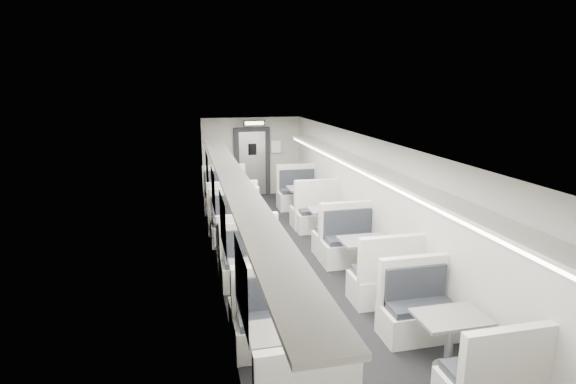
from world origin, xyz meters
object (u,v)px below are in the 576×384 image
booth_right_d (449,342)px  exit_sign (254,123)px  booth_left_b (241,238)px  booth_right_c (365,259)px  booth_left_c (257,284)px  vestibule_door (252,162)px  passenger (235,204)px  booth_right_a (306,202)px  booth_right_b (329,224)px  booth_left_a (228,205)px  booth_left_d (285,358)px

booth_right_d → exit_sign: 8.99m
booth_left_b → booth_right_c: (2.00, -1.60, -0.01)m
exit_sign → booth_left_b: bearing=-102.5°
booth_left_c → vestibule_door: 7.19m
vestibule_door → booth_right_c: bearing=-81.4°
booth_right_c → passenger: 3.61m
booth_right_c → vestibule_door: vestibule_door is taller
booth_left_b → exit_sign: 4.98m
booth_right_a → booth_right_d: booth_right_a is taller
booth_right_a → booth_right_d: bearing=-90.0°
booth_left_b → passenger: 1.47m
booth_right_b → passenger: size_ratio=1.53×
booth_left_a → exit_sign: size_ratio=3.77×
booth_left_a → booth_right_c: (2.00, -4.09, -0.03)m
vestibule_door → booth_left_b: bearing=-101.3°
booth_right_c → exit_sign: exit_sign is taller
booth_left_a → booth_right_c: 4.55m
booth_left_c → booth_right_c: 2.06m
booth_right_b → booth_left_c: bearing=-127.9°
booth_left_d → passenger: (0.06, 5.52, 0.34)m
booth_left_b → booth_right_c: booth_left_b is taller
booth_right_b → exit_sign: bearing=103.9°
booth_right_b → booth_right_d: 4.69m
booth_right_a → exit_sign: bearing=115.4°
booth_left_c → passenger: bearing=89.0°
booth_right_d → passenger: (-1.94, 5.66, 0.34)m
booth_left_a → exit_sign: (1.00, 2.02, 1.86)m
booth_left_a → booth_right_d: booth_left_a is taller
booth_right_b → passenger: passenger is taller
booth_left_b → booth_left_c: bearing=-90.0°
booth_left_c → booth_right_c: bearing=13.9°
booth_left_d → booth_right_c: booth_right_c is taller
booth_left_d → booth_right_a: booth_right_a is taller
booth_right_d → booth_left_a: bearing=106.6°
booth_left_a → booth_right_a: size_ratio=1.03×
booth_right_a → passenger: passenger is taller
booth_left_a → booth_right_a: bearing=-2.5°
booth_left_b → booth_right_c: bearing=-38.7°
booth_left_d → vestibule_door: (1.00, 9.08, 0.67)m
booth_right_c → passenger: (-1.94, 3.04, 0.32)m
booth_left_d → vestibule_door: vestibule_door is taller
booth_right_d → exit_sign: size_ratio=3.32×
booth_left_a → vestibule_door: size_ratio=1.11×
booth_right_a → booth_right_d: size_ratio=1.10×
passenger → booth_left_c: bearing=-89.4°
booth_left_a → booth_right_a: booth_left_a is taller
booth_left_c → booth_right_d: booth_right_d is taller
booth_left_d → booth_right_d: 2.00m
booth_right_a → booth_right_d: 6.62m
booth_left_b → vestibule_door: vestibule_door is taller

